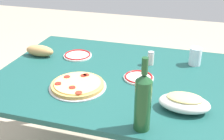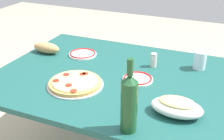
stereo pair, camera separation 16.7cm
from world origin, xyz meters
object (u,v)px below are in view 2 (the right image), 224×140
at_px(water_glass, 200,60).
at_px(spice_shaker, 154,60).
at_px(pepperoni_pizza, 75,83).
at_px(baked_pasta_dish, 177,106).
at_px(bread_loaf, 46,48).
at_px(dining_table, 112,90).
at_px(wine_bottle, 129,103).
at_px(side_plate_near, 138,79).
at_px(side_plate_far, 83,54).

height_order(water_glass, spice_shaker, water_glass).
relative_size(pepperoni_pizza, spice_shaker, 3.57).
bearing_deg(baked_pasta_dish, bread_loaf, 158.47).
height_order(dining_table, wine_bottle, wine_bottle).
height_order(wine_bottle, side_plate_near, wine_bottle).
relative_size(dining_table, wine_bottle, 4.07).
height_order(pepperoni_pizza, wine_bottle, wine_bottle).
xyz_separation_m(water_glass, side_plate_far, (-0.76, -0.09, -0.05)).
bearing_deg(spice_shaker, bread_loaf, -174.16).
relative_size(dining_table, side_plate_near, 7.77).
bearing_deg(side_plate_near, water_glass, 44.33).
distance_m(wine_bottle, spice_shaker, 0.67).
bearing_deg(side_plate_far, side_plate_near, -23.43).
relative_size(pepperoni_pizza, water_glass, 2.79).
distance_m(baked_pasta_dish, water_glass, 0.54).
distance_m(dining_table, side_plate_far, 0.38).
height_order(side_plate_near, side_plate_far, same).
relative_size(dining_table, pepperoni_pizza, 4.34).
distance_m(pepperoni_pizza, wine_bottle, 0.49).
height_order(water_glass, side_plate_far, water_glass).
distance_m(pepperoni_pizza, baked_pasta_dish, 0.57).
relative_size(baked_pasta_dish, wine_bottle, 0.73).
height_order(pepperoni_pizza, water_glass, water_glass).
xyz_separation_m(wine_bottle, side_plate_near, (-0.11, 0.45, -0.13)).
relative_size(dining_table, baked_pasta_dish, 5.61).
relative_size(pepperoni_pizza, baked_pasta_dish, 1.29).
bearing_deg(baked_pasta_dish, wine_bottle, -129.71).
bearing_deg(bread_loaf, baked_pasta_dish, -21.53).
relative_size(wine_bottle, spice_shaker, 3.80).
bearing_deg(pepperoni_pizza, wine_bottle, -32.21).
relative_size(baked_pasta_dish, bread_loaf, 1.22).
distance_m(side_plate_near, bread_loaf, 0.72).
distance_m(dining_table, baked_pasta_dish, 0.52).
bearing_deg(dining_table, side_plate_near, -2.10).
bearing_deg(dining_table, bread_loaf, 166.57).
bearing_deg(wine_bottle, dining_table, 120.56).
bearing_deg(wine_bottle, water_glass, 75.34).
bearing_deg(wine_bottle, side_plate_far, 131.28).
distance_m(baked_pasta_dish, side_plate_near, 0.37).
xyz_separation_m(water_glass, side_plate_near, (-0.30, -0.29, -0.05)).
xyz_separation_m(water_glass, spice_shaker, (-0.27, -0.08, -0.01)).
bearing_deg(spice_shaker, water_glass, 16.64).
height_order(baked_pasta_dish, side_plate_far, baked_pasta_dish).
bearing_deg(pepperoni_pizza, dining_table, 55.95).
height_order(side_plate_far, spice_shaker, spice_shaker).
height_order(dining_table, side_plate_far, side_plate_far).
bearing_deg(water_glass, pepperoni_pizza, -140.79).
bearing_deg(side_plate_far, spice_shaker, 1.41).
bearing_deg(bread_loaf, pepperoni_pizza, -38.66).
bearing_deg(bread_loaf, wine_bottle, -35.61).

